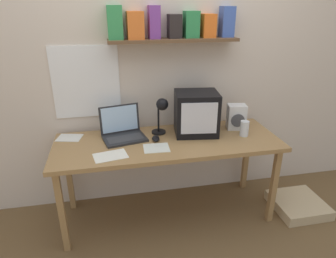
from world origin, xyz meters
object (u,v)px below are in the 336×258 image
Objects in this scene: laptop at (123,130)px; open_notebook at (110,156)px; crt_monitor at (196,113)px; space_heater at (236,117)px; juice_glass at (244,129)px; loose_paper_near_laptop at (70,138)px; computer_mouse at (156,138)px; floor_cushion at (298,205)px; loose_paper_near_monitor at (156,148)px; corner_desk at (168,147)px; desk_lamp at (161,110)px.

open_notebook is at bearing -121.00° from laptop.
space_heater is (0.37, 0.03, -0.07)m from crt_monitor.
juice_glass reaches higher than loose_paper_near_laptop.
crt_monitor is 0.40m from computer_mouse.
floor_cushion is at bearing -18.69° from space_heater.
loose_paper_near_laptop is at bearing 129.59° from open_notebook.
space_heater is at bearing 18.35° from loose_paper_near_monitor.
space_heater is 1.06× the size of loose_paper_near_monitor.
floor_cushion is (1.52, -0.32, -0.74)m from laptop.
laptop is 2.96× the size of juice_glass.
loose_paper_near_laptop is (-0.32, 0.39, 0.00)m from open_notebook.
loose_paper_near_monitor is at bearing 9.61° from open_notebook.
corner_desk is at bearing 177.19° from juice_glass.
desk_lamp is 1.22× the size of open_notebook.
juice_glass is at bearing -9.65° from loose_paper_near_laptop.
loose_paper_near_laptop is (-0.78, 0.21, 0.06)m from corner_desk.
space_heater is at bearing 8.20° from computer_mouse.
space_heater is 1.92× the size of computer_mouse.
open_notebook is at bearing -151.14° from crt_monitor.
floor_cushion is at bearing 0.03° from open_notebook.
juice_glass is (0.38, -0.13, -0.12)m from crt_monitor.
open_notebook is 1.29× the size of loose_paper_near_monitor.
crt_monitor is 0.79m from open_notebook.
open_notebook is 1.77m from floor_cushion.
juice_glass is at bearing -77.30° from space_heater.
laptop reaches higher than computer_mouse.
open_notebook is (-0.11, -0.32, -0.06)m from laptop.
computer_mouse is 0.42m from open_notebook.
crt_monitor reaches higher than loose_paper_near_monitor.
open_notebook is at bearing -151.13° from computer_mouse.
open_notebook is 0.50m from loose_paper_near_laptop.
corner_desk is 4.76× the size of laptop.
computer_mouse is 0.43× the size of open_notebook.
loose_paper_near_monitor is at bearing -173.41° from juice_glass.
desk_lamp is 0.74× the size of floor_cushion.
computer_mouse is 0.26× the size of floor_cushion.
loose_paper_near_laptop is at bearing 164.95° from corner_desk.
computer_mouse is at bearing 165.58° from corner_desk.
loose_paper_near_laptop reaches higher than floor_cushion.
space_heater reaches higher than computer_mouse.
space_heater reaches higher than corner_desk.
open_notebook is (-0.46, -0.18, 0.06)m from corner_desk.
desk_lamp is at bearing 103.06° from corner_desk.
loose_paper_near_monitor is at bearing -59.84° from laptop.
desk_lamp is 0.67m from space_heater.
crt_monitor is 0.42m from juice_glass.
floor_cushion is at bearing -15.11° from juice_glass.
juice_glass is 0.17m from space_heater.
computer_mouse reaches higher than floor_cushion.
desk_lamp is at bearing 165.92° from floor_cushion.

